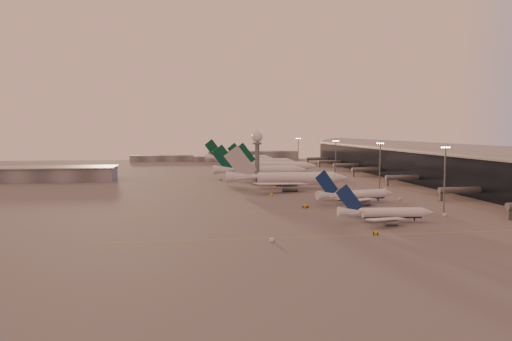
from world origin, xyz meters
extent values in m
plane|color=#605E5E|center=(0.00, 0.00, 0.00)|extent=(700.00, 700.00, 0.00)
cube|color=gold|center=(30.00, -35.00, 0.01)|extent=(180.00, 0.25, 0.02)
cube|color=gold|center=(30.00, 10.00, 0.01)|extent=(180.00, 0.25, 0.02)
cube|color=gold|center=(30.00, 55.00, 0.01)|extent=(180.00, 0.25, 0.02)
cube|color=gold|center=(30.00, 100.00, 0.01)|extent=(180.00, 0.25, 0.02)
cube|color=gold|center=(30.00, 150.00, 0.01)|extent=(180.00, 0.25, 0.02)
cube|color=black|center=(108.00, 110.00, 9.00)|extent=(36.00, 360.00, 18.00)
cylinder|color=gray|center=(108.00, 110.00, 18.00)|extent=(10.08, 360.00, 10.08)
cube|color=gray|center=(108.00, 110.00, 18.20)|extent=(40.00, 362.00, 0.80)
cube|color=slate|center=(72.00, -18.00, 2.20)|extent=(1.20, 1.20, 4.40)
cylinder|color=slate|center=(82.00, 28.00, 4.50)|extent=(22.00, 2.80, 2.80)
cube|color=slate|center=(72.00, 28.00, 2.20)|extent=(1.20, 1.20, 4.40)
cylinder|color=slate|center=(82.00, 86.00, 4.50)|extent=(22.00, 2.80, 2.80)
cube|color=slate|center=(72.00, 86.00, 2.20)|extent=(1.20, 1.20, 4.40)
cylinder|color=slate|center=(82.00, 142.00, 4.50)|extent=(22.00, 2.80, 2.80)
cube|color=slate|center=(72.00, 142.00, 2.20)|extent=(1.20, 1.20, 4.40)
cylinder|color=slate|center=(82.00, 184.00, 4.50)|extent=(22.00, 2.80, 2.80)
cube|color=slate|center=(72.00, 184.00, 2.20)|extent=(1.20, 1.20, 4.40)
cylinder|color=slate|center=(82.00, 226.00, 4.50)|extent=(22.00, 2.80, 2.80)
cube|color=slate|center=(72.00, 226.00, 2.20)|extent=(1.20, 1.20, 4.40)
cylinder|color=slate|center=(82.00, 266.00, 4.50)|extent=(22.00, 2.80, 2.80)
cube|color=slate|center=(72.00, 266.00, 2.20)|extent=(1.20, 1.20, 4.40)
cube|color=slate|center=(-120.00, 140.00, 4.00)|extent=(80.00, 25.00, 8.00)
cube|color=gray|center=(-120.00, 140.00, 8.20)|extent=(82.00, 27.00, 0.60)
cylinder|color=slate|center=(5.00, 120.00, 11.00)|extent=(2.60, 2.60, 22.00)
cylinder|color=slate|center=(5.00, 120.00, 22.50)|extent=(5.20, 5.20, 1.20)
sphere|color=silver|center=(5.00, 120.00, 26.40)|extent=(6.40, 6.40, 6.40)
cylinder|color=slate|center=(5.00, 120.00, 30.10)|extent=(0.16, 0.16, 2.00)
cylinder|color=slate|center=(58.00, 0.00, 12.50)|extent=(0.56, 0.56, 25.00)
cube|color=slate|center=(58.00, 0.00, 24.50)|extent=(3.60, 0.25, 0.25)
sphere|color=#FFEABF|center=(56.50, 0.00, 24.10)|extent=(0.56, 0.56, 0.56)
sphere|color=#FFEABF|center=(57.50, 0.00, 24.10)|extent=(0.56, 0.56, 0.56)
sphere|color=#FFEABF|center=(58.50, 0.00, 24.10)|extent=(0.56, 0.56, 0.56)
sphere|color=#FFEABF|center=(59.50, 0.00, 24.10)|extent=(0.56, 0.56, 0.56)
cylinder|color=slate|center=(55.00, 55.00, 12.50)|extent=(0.56, 0.56, 25.00)
cube|color=slate|center=(55.00, 55.00, 24.50)|extent=(3.60, 0.25, 0.25)
sphere|color=#FFEABF|center=(53.50, 55.00, 24.10)|extent=(0.56, 0.56, 0.56)
sphere|color=#FFEABF|center=(54.50, 55.00, 24.10)|extent=(0.56, 0.56, 0.56)
sphere|color=#FFEABF|center=(55.50, 55.00, 24.10)|extent=(0.56, 0.56, 0.56)
sphere|color=#FFEABF|center=(56.50, 55.00, 24.10)|extent=(0.56, 0.56, 0.56)
cylinder|color=slate|center=(50.00, 110.00, 12.50)|extent=(0.56, 0.56, 25.00)
cube|color=slate|center=(50.00, 110.00, 24.50)|extent=(3.60, 0.25, 0.25)
sphere|color=#FFEABF|center=(48.50, 110.00, 24.10)|extent=(0.56, 0.56, 0.56)
sphere|color=#FFEABF|center=(49.50, 110.00, 24.10)|extent=(0.56, 0.56, 0.56)
sphere|color=#FFEABF|center=(50.50, 110.00, 24.10)|extent=(0.56, 0.56, 0.56)
sphere|color=#FFEABF|center=(51.50, 110.00, 24.10)|extent=(0.56, 0.56, 0.56)
cylinder|color=slate|center=(48.00, 200.00, 12.50)|extent=(0.56, 0.56, 25.00)
cube|color=slate|center=(48.00, 200.00, 24.50)|extent=(3.60, 0.25, 0.25)
sphere|color=#FFEABF|center=(46.50, 200.00, 24.10)|extent=(0.56, 0.56, 0.56)
sphere|color=#FFEABF|center=(47.50, 200.00, 24.10)|extent=(0.56, 0.56, 0.56)
sphere|color=#FFEABF|center=(48.50, 200.00, 24.10)|extent=(0.56, 0.56, 0.56)
sphere|color=#FFEABF|center=(49.50, 200.00, 24.10)|extent=(0.56, 0.56, 0.56)
cube|color=slate|center=(-60.00, 320.00, 3.00)|extent=(60.00, 18.00, 6.00)
cube|color=slate|center=(30.00, 330.00, 4.50)|extent=(90.00, 20.00, 9.00)
cube|color=slate|center=(-10.00, 310.00, 2.50)|extent=(40.00, 15.00, 5.00)
cylinder|color=silver|center=(30.60, -16.85, 2.75)|extent=(19.99, 5.01, 3.37)
cylinder|color=navy|center=(30.60, -16.85, 1.99)|extent=(19.52, 4.03, 2.42)
cone|color=silver|center=(42.36, -17.83, 2.75)|extent=(4.10, 3.68, 3.37)
cone|color=silver|center=(16.61, -15.68, 3.17)|extent=(8.55, 4.05, 3.37)
cube|color=silver|center=(25.07, -24.70, 2.16)|extent=(14.46, 8.69, 1.06)
cylinder|color=slate|center=(27.63, -22.95, 0.62)|extent=(4.00, 2.50, 2.19)
cube|color=slate|center=(27.63, -22.95, 1.57)|extent=(0.28, 0.24, 1.35)
cube|color=silver|center=(26.45, -8.18, 2.16)|extent=(13.83, 10.54, 1.06)
cylinder|color=slate|center=(28.69, -10.34, 0.62)|extent=(4.00, 2.50, 2.19)
cube|color=slate|center=(28.69, -10.34, 1.57)|extent=(0.28, 0.24, 1.35)
cube|color=navy|center=(16.19, -15.64, 7.33)|extent=(9.24, 1.08, 10.04)
cube|color=silver|center=(16.32, -19.49, 3.25)|extent=(4.09, 2.72, 0.22)
cube|color=silver|center=(16.96, -11.86, 3.25)|extent=(4.02, 3.19, 0.22)
cylinder|color=black|center=(38.09, -17.47, 0.44)|extent=(0.44, 0.44, 0.89)
cylinder|color=black|center=(29.17, -14.77, 0.49)|extent=(1.01, 0.52, 0.97)
cylinder|color=black|center=(28.85, -18.66, 0.49)|extent=(1.01, 0.52, 0.97)
cylinder|color=silver|center=(35.45, 26.32, 3.10)|extent=(22.61, 8.68, 3.80)
cylinder|color=navy|center=(35.45, 26.32, 2.25)|extent=(21.93, 7.54, 2.74)
cone|color=silver|center=(48.43, 29.29, 3.10)|extent=(5.06, 4.67, 3.80)
cone|color=silver|center=(20.00, 22.79, 3.58)|extent=(9.97, 5.79, 3.80)
cube|color=silver|center=(32.19, 15.98, 2.44)|extent=(14.66, 13.39, 1.19)
cylinder|color=slate|center=(34.35, 18.74, 0.70)|extent=(4.76, 3.37, 2.47)
cube|color=slate|center=(34.35, 18.74, 1.77)|extent=(0.35, 0.31, 1.52)
cube|color=silver|center=(28.02, 34.21, 2.44)|extent=(16.56, 7.82, 1.19)
cylinder|color=slate|center=(31.17, 32.66, 0.70)|extent=(4.76, 3.37, 2.47)
cube|color=slate|center=(31.17, 32.66, 1.77)|extent=(0.35, 0.31, 1.52)
cube|color=navy|center=(19.55, 22.68, 8.28)|extent=(10.24, 2.67, 11.33)
cube|color=silver|center=(21.00, 18.58, 3.67)|extent=(4.38, 3.97, 0.25)
cube|color=silver|center=(19.07, 27.01, 3.67)|extent=(4.58, 2.56, 0.25)
cylinder|color=black|center=(43.72, 28.21, 0.50)|extent=(0.50, 0.50, 1.00)
cylinder|color=black|center=(33.20, 28.06, 0.55)|extent=(1.18, 0.73, 1.10)
cylinder|color=black|center=(34.18, 23.77, 0.55)|extent=(1.18, 0.73, 1.10)
cylinder|color=silver|center=(19.42, 80.33, 4.25)|extent=(39.55, 8.64, 6.13)
cylinder|color=silver|center=(19.42, 80.33, 2.87)|extent=(38.66, 6.88, 4.41)
cone|color=silver|center=(42.79, 78.83, 4.25)|extent=(7.97, 6.61, 6.13)
cone|color=silver|center=(-8.37, 82.12, 5.02)|extent=(16.82, 7.18, 6.13)
cube|color=silver|center=(8.82, 64.66, 3.18)|extent=(28.35, 17.54, 1.82)
cylinder|color=slate|center=(13.81, 68.21, 0.69)|extent=(7.84, 4.47, 3.99)
cube|color=slate|center=(13.81, 68.21, 2.11)|extent=(0.31, 0.27, 2.45)
cube|color=silver|center=(10.92, 97.23, 3.18)|extent=(27.39, 20.35, 1.82)
cylinder|color=slate|center=(15.41, 93.08, 0.69)|extent=(7.84, 4.47, 3.99)
cube|color=slate|center=(15.41, 93.08, 2.11)|extent=(0.31, 0.27, 2.45)
cube|color=#A6A9AE|center=(-9.19, 82.18, 12.26)|extent=(16.98, 1.44, 18.20)
cube|color=silver|center=(-9.18, 74.57, 5.17)|extent=(8.11, 5.52, 0.25)
cube|color=silver|center=(-8.21, 89.73, 5.17)|extent=(8.01, 6.24, 0.25)
cylinder|color=black|center=(34.30, 79.37, 0.49)|extent=(0.49, 0.49, 0.99)
cylinder|color=black|center=(16.40, 82.71, 0.54)|extent=(1.12, 0.56, 1.09)
cylinder|color=black|center=(16.12, 78.36, 0.54)|extent=(1.12, 0.56, 1.09)
cylinder|color=silver|center=(13.00, 134.18, 4.13)|extent=(36.32, 6.47, 5.84)
cylinder|color=silver|center=(13.00, 134.18, 2.82)|extent=(35.56, 4.82, 4.21)
cone|color=silver|center=(34.61, 133.81, 4.13)|extent=(7.11, 5.96, 5.84)
cone|color=silver|center=(-12.70, 134.63, 4.86)|extent=(15.29, 6.10, 5.84)
cube|color=silver|center=(3.81, 119.11, 3.11)|extent=(26.20, 17.37, 1.73)
cylinder|color=slate|center=(8.31, 122.63, 0.71)|extent=(7.08, 3.92, 3.80)
cube|color=slate|center=(8.31, 122.63, 2.09)|extent=(0.31, 0.26, 2.34)
cube|color=silver|center=(4.34, 149.57, 3.11)|extent=(25.96, 18.08, 1.73)
cylinder|color=slate|center=(8.71, 145.89, 0.71)|extent=(7.08, 3.92, 3.80)
cube|color=slate|center=(8.71, 145.89, 2.09)|extent=(0.31, 0.26, 2.34)
cube|color=#053C29|center=(-13.46, 134.64, 11.84)|extent=(16.07, 0.63, 17.29)
cube|color=silver|center=(-13.08, 127.62, 5.01)|extent=(7.46, 5.35, 0.25)
cube|color=silver|center=(-12.84, 141.64, 5.01)|extent=(7.44, 5.52, 0.25)
cylinder|color=black|center=(26.76, 133.95, 0.50)|extent=(0.50, 0.50, 1.01)
cylinder|color=black|center=(10.12, 136.45, 0.55)|extent=(1.12, 0.52, 1.11)
cylinder|color=black|center=(10.04, 132.02, 0.55)|extent=(1.12, 0.52, 1.11)
cylinder|color=silver|center=(30.06, 176.53, 4.09)|extent=(35.74, 17.38, 5.78)
cylinder|color=silver|center=(30.06, 176.53, 2.79)|extent=(34.53, 15.62, 4.16)
cone|color=silver|center=(50.24, 169.41, 4.09)|extent=(8.47, 7.76, 5.78)
cone|color=silver|center=(6.06, 184.99, 4.81)|extent=(16.11, 10.46, 5.78)
cube|color=silver|center=(16.71, 165.24, 3.08)|extent=(26.64, 9.85, 1.71)
cylinder|color=slate|center=(22.03, 167.15, 0.70)|extent=(7.80, 5.85, 3.76)
cube|color=slate|center=(22.03, 167.15, 2.06)|extent=(0.37, 0.33, 2.31)
cube|color=silver|center=(26.74, 193.69, 3.08)|extent=(22.06, 23.25, 1.71)
cylinder|color=slate|center=(29.69, 188.87, 0.70)|extent=(7.80, 5.85, 3.76)
cube|color=slate|center=(29.69, 188.87, 2.06)|extent=(0.37, 0.33, 2.31)
cube|color=#053C29|center=(5.35, 185.24, 11.72)|extent=(15.12, 5.62, 17.12)
cube|color=silver|center=(3.51, 178.53, 4.96)|extent=(7.19, 3.38, 0.25)
cube|color=silver|center=(8.13, 191.62, 4.96)|extent=(6.73, 6.77, 0.25)
cylinder|color=black|center=(42.91, 172.00, 0.50)|extent=(0.50, 0.50, 1.00)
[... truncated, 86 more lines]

